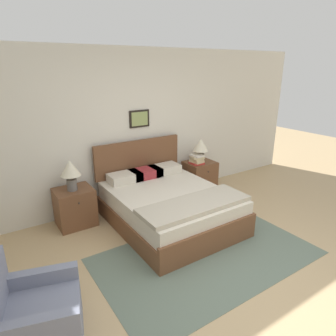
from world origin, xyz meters
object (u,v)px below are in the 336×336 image
Objects in this scene: nightstand_by_door at (200,176)px; bed at (168,204)px; armchair at (32,319)px; table_lamp_by_door at (201,147)px; table_lamp_near_window at (70,171)px; nightstand_near_window at (75,207)px.

bed is at bearing -149.02° from nightstand_by_door.
table_lamp_by_door is (3.34, 1.86, 0.60)m from armchair.
table_lamp_by_door reaches higher than armchair.
nightstand_by_door is 2.50m from table_lamp_near_window.
table_lamp_near_window is at bearing 169.23° from armchair.
armchair is at bearing -116.53° from table_lamp_near_window.
nightstand_by_door is at bearing 0.00° from nightstand_near_window.
nightstand_by_door is 0.59m from table_lamp_by_door.
armchair is 2.11m from nightstand_near_window.
nightstand_near_window is 2.47m from table_lamp_by_door.
bed is 3.43× the size of nightstand_near_window.
nightstand_near_window is 2.41m from nightstand_by_door.
nightstand_by_door is 1.26× the size of table_lamp_near_window.
nightstand_near_window is at bearing 60.38° from table_lamp_near_window.
nightstand_by_door is at bearing 54.37° from table_lamp_by_door.
table_lamp_near_window is at bearing -119.62° from nightstand_near_window.
table_lamp_near_window is (-0.01, -0.02, 0.59)m from nightstand_near_window.
nightstand_by_door is at bearing 0.57° from table_lamp_near_window.
armchair is (-2.15, -1.16, -0.02)m from bed.
armchair is 1.92× the size of table_lamp_by_door.
bed is at bearing 134.16° from armchair.
armchair is 1.52× the size of nightstand_by_door.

